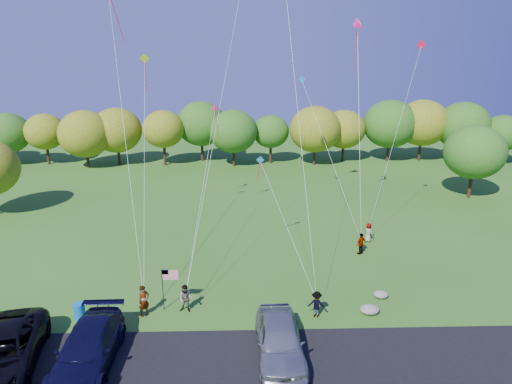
# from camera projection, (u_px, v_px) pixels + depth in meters

# --- Properties ---
(ground) EXTENTS (140.00, 140.00, 0.00)m
(ground) POSITION_uv_depth(u_px,v_px,m) (230.00, 321.00, 25.18)
(ground) COLOR #2C5919
(ground) RESTS_ON ground
(asphalt_lane) EXTENTS (44.00, 6.00, 0.06)m
(asphalt_lane) POSITION_uv_depth(u_px,v_px,m) (227.00, 368.00, 21.35)
(asphalt_lane) COLOR black
(asphalt_lane) RESTS_ON ground
(treeline) EXTENTS (77.08, 28.00, 8.25)m
(treeline) POSITION_uv_depth(u_px,v_px,m) (244.00, 131.00, 58.65)
(treeline) COLOR #351E13
(treeline) RESTS_ON ground
(minivan_dark) EXTENTS (4.41, 7.32, 1.90)m
(minivan_dark) POSITION_uv_depth(u_px,v_px,m) (0.00, 353.00, 20.83)
(minivan_dark) COLOR black
(minivan_dark) RESTS_ON asphalt_lane
(minivan_navy) EXTENTS (2.61, 6.21, 1.79)m
(minivan_navy) POSITION_uv_depth(u_px,v_px,m) (88.00, 349.00, 21.23)
(minivan_navy) COLOR black
(minivan_navy) RESTS_ON asphalt_lane
(minivan_silver) EXTENTS (2.35, 5.57, 1.88)m
(minivan_silver) POSITION_uv_depth(u_px,v_px,m) (280.00, 340.00, 21.81)
(minivan_silver) COLOR #93969C
(minivan_silver) RESTS_ON asphalt_lane
(flyer_a) EXTENTS (0.79, 0.77, 1.83)m
(flyer_a) POSITION_uv_depth(u_px,v_px,m) (144.00, 301.00, 25.43)
(flyer_a) COLOR #4C4C59
(flyer_a) RESTS_ON ground
(flyer_b) EXTENTS (0.92, 0.78, 1.65)m
(flyer_b) POSITION_uv_depth(u_px,v_px,m) (186.00, 299.00, 25.86)
(flyer_b) COLOR #4C4C59
(flyer_b) RESTS_ON ground
(flyer_c) EXTENTS (1.11, 0.83, 1.53)m
(flyer_c) POSITION_uv_depth(u_px,v_px,m) (317.00, 304.00, 25.39)
(flyer_c) COLOR #4C4C59
(flyer_c) RESTS_ON ground
(flyer_d) EXTENTS (1.02, 0.86, 1.63)m
(flyer_d) POSITION_uv_depth(u_px,v_px,m) (361.00, 244.00, 33.37)
(flyer_d) COLOR #4C4C59
(flyer_d) RESTS_ON ground
(flyer_e) EXTENTS (0.83, 0.88, 1.52)m
(flyer_e) POSITION_uv_depth(u_px,v_px,m) (368.00, 232.00, 35.63)
(flyer_e) COLOR #4C4C59
(flyer_e) RESTS_ON ground
(trash_barrel) EXTENTS (0.62, 0.62, 0.93)m
(trash_barrel) POSITION_uv_depth(u_px,v_px,m) (79.00, 311.00, 25.25)
(trash_barrel) COLOR blue
(trash_barrel) RESTS_ON ground
(flag_assembly) EXTENTS (0.95, 0.61, 2.56)m
(flag_assembly) POSITION_uv_depth(u_px,v_px,m) (167.00, 279.00, 25.74)
(flag_assembly) COLOR black
(flag_assembly) RESTS_ON ground
(boulder_near) EXTENTS (1.10, 0.86, 0.55)m
(boulder_near) POSITION_uv_depth(u_px,v_px,m) (370.00, 309.00, 25.79)
(boulder_near) COLOR gray
(boulder_near) RESTS_ON ground
(boulder_far) EXTENTS (0.87, 0.72, 0.45)m
(boulder_far) POSITION_uv_depth(u_px,v_px,m) (381.00, 294.00, 27.49)
(boulder_far) COLOR gray
(boulder_far) RESTS_ON ground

